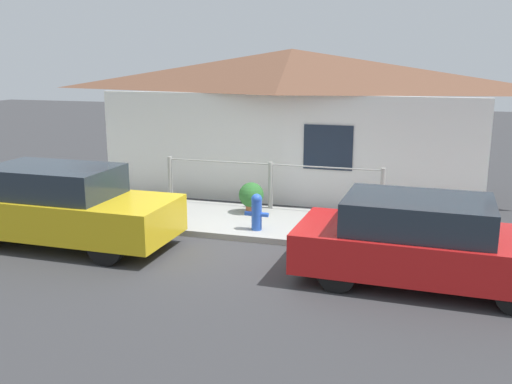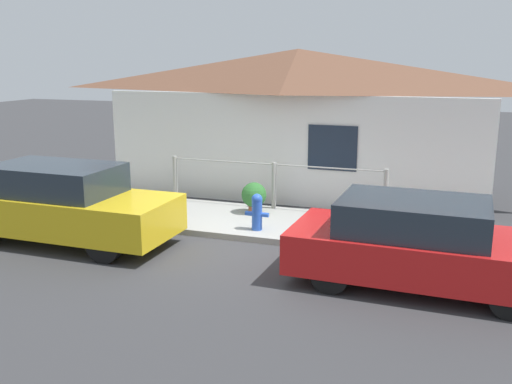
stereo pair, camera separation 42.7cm
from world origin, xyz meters
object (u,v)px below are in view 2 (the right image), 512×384
fire_hydrant (257,211)px  potted_plant_near_hydrant (254,196)px  car_right (420,244)px  car_left (62,204)px

fire_hydrant → potted_plant_near_hydrant: 1.25m
fire_hydrant → potted_plant_near_hydrant: bearing=112.1°
car_right → fire_hydrant: size_ratio=5.54×
car_left → car_right: size_ratio=1.07×
car_right → fire_hydrant: 3.46m
car_left → car_right: bearing=0.5°
car_left → car_right: (6.35, 0.00, -0.07)m
fire_hydrant → potted_plant_near_hydrant: size_ratio=1.08×
car_right → potted_plant_near_hydrant: bearing=144.6°
car_right → fire_hydrant: (-3.09, 1.54, -0.17)m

